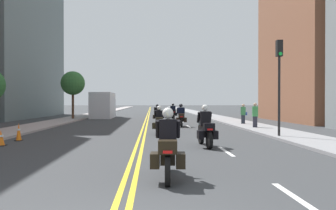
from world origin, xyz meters
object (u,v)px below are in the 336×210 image
(motorcycle_5, at_px, (173,113))
(traffic_cone_1, at_px, (19,132))
(traffic_cone_0, at_px, (1,138))
(street_tree_1, at_px, (73,83))
(motorcycle_0, at_px, (168,150))
(pedestrian_1, at_px, (255,116))
(parked_truck, at_px, (104,106))
(motorcycle_4, at_px, (157,115))
(traffic_light_near, at_px, (279,71))
(motorcycle_3, at_px, (181,117))
(motorcycle_2, at_px, (159,122))
(pedestrian_0, at_px, (243,114))
(motorcycle_1, at_px, (206,130))

(motorcycle_5, bearing_deg, traffic_cone_1, -115.75)
(traffic_cone_0, xyz_separation_m, street_tree_1, (-1.78, 20.04, 3.32))
(motorcycle_0, height_order, motorcycle_5, same)
(pedestrian_1, relative_size, street_tree_1, 0.35)
(motorcycle_0, distance_m, parked_truck, 30.89)
(motorcycle_0, bearing_deg, motorcycle_5, 89.13)
(motorcycle_4, distance_m, traffic_light_near, 14.77)
(motorcycle_4, bearing_deg, motorcycle_0, -87.82)
(traffic_cone_0, bearing_deg, parked_truck, 88.40)
(traffic_cone_1, bearing_deg, motorcycle_3, 45.56)
(traffic_light_near, relative_size, street_tree_1, 0.99)
(traffic_cone_1, relative_size, parked_truck, 0.13)
(traffic_cone_1, height_order, street_tree_1, street_tree_1)
(traffic_cone_0, bearing_deg, traffic_light_near, 10.37)
(traffic_light_near, bearing_deg, traffic_cone_1, -177.79)
(motorcycle_3, bearing_deg, pedestrian_1, -25.01)
(street_tree_1, relative_size, parked_truck, 0.75)
(motorcycle_2, bearing_deg, motorcycle_4, 91.27)
(pedestrian_0, xyz_separation_m, pedestrian_1, (-0.23, -3.66, 0.05))
(motorcycle_4, relative_size, pedestrian_1, 1.21)
(motorcycle_3, relative_size, traffic_cone_0, 3.51)
(motorcycle_3, relative_size, motorcycle_4, 1.07)
(motorcycle_2, relative_size, motorcycle_4, 1.02)
(motorcycle_3, height_order, traffic_cone_1, motorcycle_3)
(motorcycle_5, relative_size, pedestrian_1, 1.31)
(motorcycle_1, distance_m, motorcycle_3, 10.80)
(motorcycle_2, bearing_deg, motorcycle_3, 74.69)
(motorcycle_2, distance_m, motorcycle_4, 11.01)
(motorcycle_4, height_order, pedestrian_0, pedestrian_0)
(street_tree_1, bearing_deg, parked_truck, 59.20)
(motorcycle_1, bearing_deg, pedestrian_1, 58.15)
(motorcycle_2, height_order, traffic_light_near, traffic_light_near)
(pedestrian_0, distance_m, pedestrian_1, 3.66)
(motorcycle_4, height_order, motorcycle_5, motorcycle_5)
(traffic_light_near, bearing_deg, motorcycle_0, -124.80)
(street_tree_1, height_order, parked_truck, street_tree_1)
(motorcycle_3, height_order, traffic_cone_0, motorcycle_3)
(motorcycle_4, height_order, parked_truck, parked_truck)
(motorcycle_0, bearing_deg, pedestrian_0, 72.42)
(motorcycle_0, xyz_separation_m, motorcycle_4, (0.11, 21.77, -0.02))
(pedestrian_0, bearing_deg, traffic_cone_1, -124.80)
(motorcycle_1, xyz_separation_m, motorcycle_2, (-1.71, 5.27, -0.01))
(parked_truck, bearing_deg, motorcycle_0, -79.19)
(motorcycle_2, height_order, traffic_cone_1, motorcycle_2)
(motorcycle_4, relative_size, parked_truck, 0.32)
(motorcycle_2, height_order, motorcycle_4, motorcycle_4)
(motorcycle_4, bearing_deg, pedestrian_0, -30.15)
(motorcycle_0, relative_size, motorcycle_3, 0.98)
(motorcycle_4, height_order, traffic_cone_0, motorcycle_4)
(motorcycle_0, relative_size, pedestrian_0, 1.34)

